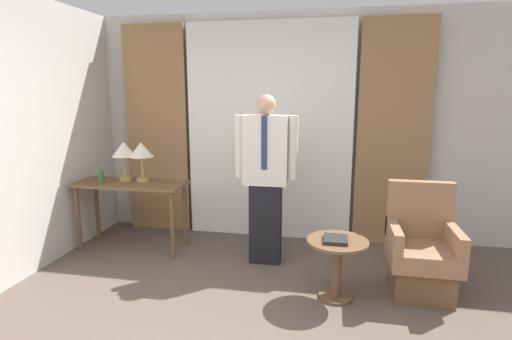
{
  "coord_description": "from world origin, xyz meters",
  "views": [
    {
      "loc": [
        0.76,
        -2.05,
        1.78
      ],
      "look_at": [
        0.03,
        1.72,
        1.02
      ],
      "focal_mm": 28.0,
      "sensor_mm": 36.0,
      "label": 1
    }
  ],
  "objects_px": {
    "person": "(266,174)",
    "book": "(336,239)",
    "table_lamp_left": "(124,151)",
    "side_table": "(337,259)",
    "bottle_near_edge": "(101,177)",
    "armchair": "(421,255)",
    "table_lamp_right": "(141,152)",
    "desk": "(131,193)"
  },
  "relations": [
    {
      "from": "table_lamp_left",
      "to": "book",
      "type": "bearing_deg",
      "value": -19.5
    },
    {
      "from": "table_lamp_right",
      "to": "book",
      "type": "distance_m",
      "value": 2.39
    },
    {
      "from": "desk",
      "to": "bottle_near_edge",
      "type": "bearing_deg",
      "value": -167.85
    },
    {
      "from": "desk",
      "to": "armchair",
      "type": "xyz_separation_m",
      "value": [
        3.02,
        -0.47,
        -0.29
      ]
    },
    {
      "from": "table_lamp_left",
      "to": "side_table",
      "type": "bearing_deg",
      "value": -18.83
    },
    {
      "from": "book",
      "to": "person",
      "type": "bearing_deg",
      "value": 137.25
    },
    {
      "from": "table_lamp_left",
      "to": "person",
      "type": "bearing_deg",
      "value": -6.24
    },
    {
      "from": "table_lamp_left",
      "to": "table_lamp_right",
      "type": "xyz_separation_m",
      "value": [
        0.21,
        0.0,
        0.0
      ]
    },
    {
      "from": "bottle_near_edge",
      "to": "person",
      "type": "xyz_separation_m",
      "value": [
        1.87,
        -0.02,
        0.11
      ]
    },
    {
      "from": "table_lamp_right",
      "to": "armchair",
      "type": "distance_m",
      "value": 3.06
    },
    {
      "from": "desk",
      "to": "table_lamp_left",
      "type": "relative_size",
      "value": 2.78
    },
    {
      "from": "table_lamp_left",
      "to": "book",
      "type": "height_order",
      "value": "table_lamp_left"
    },
    {
      "from": "table_lamp_right",
      "to": "side_table",
      "type": "bearing_deg",
      "value": -20.52
    },
    {
      "from": "table_lamp_right",
      "to": "person",
      "type": "relative_size",
      "value": 0.26
    },
    {
      "from": "side_table",
      "to": "person",
      "type": "bearing_deg",
      "value": 139.04
    },
    {
      "from": "side_table",
      "to": "book",
      "type": "distance_m",
      "value": 0.19
    },
    {
      "from": "side_table",
      "to": "book",
      "type": "relative_size",
      "value": 2.4
    },
    {
      "from": "table_lamp_left",
      "to": "person",
      "type": "distance_m",
      "value": 1.68
    },
    {
      "from": "side_table",
      "to": "table_lamp_left",
      "type": "bearing_deg",
      "value": 161.17
    },
    {
      "from": "desk",
      "to": "person",
      "type": "bearing_deg",
      "value": -3.32
    },
    {
      "from": "bottle_near_edge",
      "to": "book",
      "type": "bearing_deg",
      "value": -14.79
    },
    {
      "from": "bottle_near_edge",
      "to": "person",
      "type": "height_order",
      "value": "person"
    },
    {
      "from": "bottle_near_edge",
      "to": "side_table",
      "type": "distance_m",
      "value": 2.73
    },
    {
      "from": "bottle_near_edge",
      "to": "armchair",
      "type": "distance_m",
      "value": 3.4
    },
    {
      "from": "bottle_near_edge",
      "to": "side_table",
      "type": "bearing_deg",
      "value": -14.17
    },
    {
      "from": "table_lamp_right",
      "to": "book",
      "type": "xyz_separation_m",
      "value": [
        2.16,
        -0.84,
        -0.56
      ]
    },
    {
      "from": "bottle_near_edge",
      "to": "person",
      "type": "relative_size",
      "value": 0.1
    },
    {
      "from": "table_lamp_left",
      "to": "side_table",
      "type": "xyz_separation_m",
      "value": [
        2.39,
        -0.82,
        -0.75
      ]
    },
    {
      "from": "armchair",
      "to": "bottle_near_edge",
      "type": "bearing_deg",
      "value": 173.05
    },
    {
      "from": "person",
      "to": "book",
      "type": "relative_size",
      "value": 7.88
    },
    {
      "from": "armchair",
      "to": "table_lamp_right",
      "type": "bearing_deg",
      "value": 169.01
    },
    {
      "from": "armchair",
      "to": "side_table",
      "type": "relative_size",
      "value": 1.83
    },
    {
      "from": "table_lamp_right",
      "to": "table_lamp_left",
      "type": "bearing_deg",
      "value": 180.0
    },
    {
      "from": "desk",
      "to": "side_table",
      "type": "bearing_deg",
      "value": -17.58
    },
    {
      "from": "side_table",
      "to": "armchair",
      "type": "bearing_deg",
      "value": 18.84
    },
    {
      "from": "person",
      "to": "book",
      "type": "distance_m",
      "value": 1.05
    },
    {
      "from": "person",
      "to": "armchair",
      "type": "distance_m",
      "value": 1.63
    },
    {
      "from": "table_lamp_right",
      "to": "bottle_near_edge",
      "type": "xyz_separation_m",
      "value": [
        -0.42,
        -0.16,
        -0.27
      ]
    },
    {
      "from": "table_lamp_left",
      "to": "desk",
      "type": "bearing_deg",
      "value": -40.73
    },
    {
      "from": "person",
      "to": "armchair",
      "type": "xyz_separation_m",
      "value": [
        1.47,
        -0.38,
        -0.6
      ]
    },
    {
      "from": "desk",
      "to": "table_lamp_left",
      "type": "xyz_separation_m",
      "value": [
        -0.11,
        0.09,
        0.47
      ]
    },
    {
      "from": "armchair",
      "to": "side_table",
      "type": "distance_m",
      "value": 0.78
    }
  ]
}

